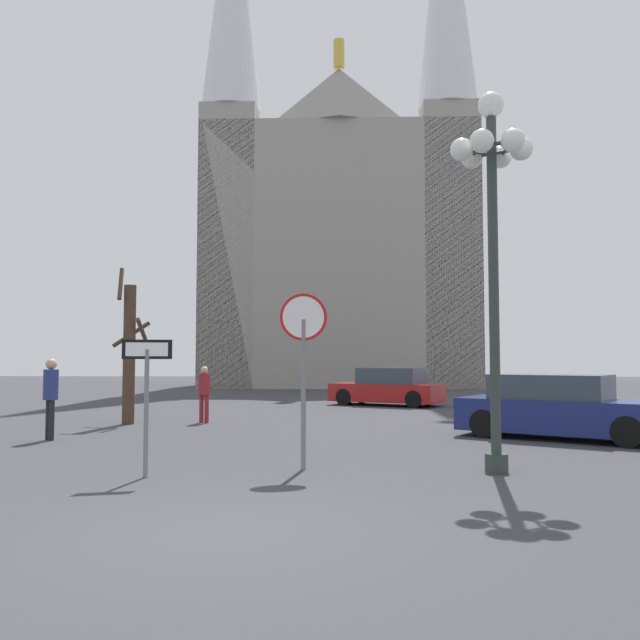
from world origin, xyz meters
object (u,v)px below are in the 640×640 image
(parked_car_far_red, at_px, (388,388))
(pedestrian_standing, at_px, (51,390))
(stop_sign, at_px, (303,346))
(one_way_arrow_sign, at_px, (147,384))
(parked_car_near_navy, at_px, (559,408))
(cathedral, at_px, (339,231))
(street_lamp, at_px, (492,200))
(pedestrian_walking, at_px, (204,389))
(bare_tree, at_px, (129,351))

(parked_car_far_red, distance_m, pedestrian_standing, 13.72)
(stop_sign, bearing_deg, one_way_arrow_sign, -161.62)
(stop_sign, relative_size, parked_car_near_navy, 0.61)
(cathedral, xyz_separation_m, stop_sign, (-0.14, -32.95, -8.42))
(stop_sign, relative_size, street_lamp, 0.47)
(parked_car_near_navy, bearing_deg, pedestrian_standing, -175.78)
(street_lamp, bearing_deg, cathedral, 95.03)
(cathedral, height_order, one_way_arrow_sign, cathedral)
(stop_sign, height_order, one_way_arrow_sign, stop_sign)
(stop_sign, xyz_separation_m, street_lamp, (3.05, -0.15, 2.33))
(pedestrian_standing, bearing_deg, street_lamp, -22.58)
(stop_sign, xyz_separation_m, pedestrian_walking, (-3.31, 7.57, -1.05))
(one_way_arrow_sign, height_order, pedestrian_walking, one_way_arrow_sign)
(pedestrian_walking, bearing_deg, cathedral, 82.27)
(parked_car_far_red, height_order, pedestrian_walking, pedestrian_walking)
(bare_tree, xyz_separation_m, parked_car_near_navy, (10.78, -2.79, -1.33))
(parked_car_far_red, bearing_deg, bare_tree, -135.41)
(street_lamp, bearing_deg, pedestrian_walking, 129.46)
(bare_tree, bearing_deg, parked_car_far_red, 44.59)
(cathedral, bearing_deg, bare_tree, -101.94)
(stop_sign, bearing_deg, parked_car_near_navy, 38.70)
(street_lamp, relative_size, pedestrian_standing, 3.41)
(cathedral, bearing_deg, parked_car_near_navy, -79.44)
(parked_car_far_red, relative_size, pedestrian_standing, 2.53)
(pedestrian_walking, xyz_separation_m, pedestrian_standing, (-2.51, -4.03, 0.14))
(street_lamp, distance_m, parked_car_near_navy, 6.29)
(street_lamp, bearing_deg, parked_car_near_navy, 61.91)
(pedestrian_walking, bearing_deg, one_way_arrow_sign, -83.33)
(stop_sign, distance_m, one_way_arrow_sign, 2.53)
(cathedral, distance_m, parked_car_far_red, 20.86)
(street_lamp, bearing_deg, one_way_arrow_sign, -173.34)
(parked_car_near_navy, bearing_deg, stop_sign, -141.30)
(stop_sign, bearing_deg, parked_car_far_red, 81.24)
(cathedral, relative_size, one_way_arrow_sign, 17.10)
(cathedral, distance_m, pedestrian_walking, 27.30)
(stop_sign, relative_size, bare_tree, 0.66)
(stop_sign, distance_m, parked_car_far_red, 14.86)
(stop_sign, xyz_separation_m, parked_car_far_red, (2.25, 14.63, -1.32))
(one_way_arrow_sign, xyz_separation_m, street_lamp, (5.38, 0.63, 2.93))
(cathedral, bearing_deg, street_lamp, -84.97)
(pedestrian_walking, bearing_deg, parked_car_near_navy, -20.03)
(one_way_arrow_sign, bearing_deg, parked_car_near_navy, 33.46)
(street_lamp, xyz_separation_m, parked_car_far_red, (-0.79, 14.77, -3.65))
(bare_tree, bearing_deg, street_lamp, -41.14)
(cathedral, height_order, pedestrian_standing, cathedral)
(cathedral, relative_size, stop_sign, 12.46)
(street_lamp, height_order, parked_car_near_navy, street_lamp)
(pedestrian_walking, height_order, pedestrian_standing, pedestrian_standing)
(one_way_arrow_sign, relative_size, parked_car_far_red, 0.46)
(pedestrian_walking, bearing_deg, pedestrian_standing, -121.95)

